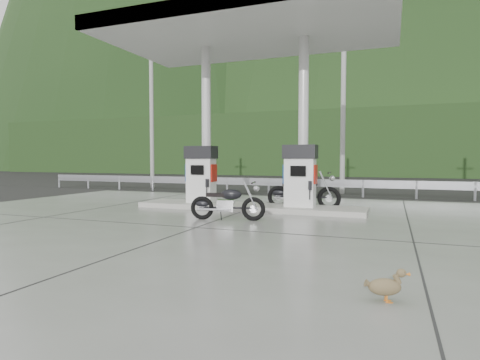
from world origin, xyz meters
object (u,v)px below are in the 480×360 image
(motorcycle_right, at_px, (303,193))
(gas_pump_right, at_px, (300,176))
(motorcycle_left, at_px, (227,203))
(gas_pump_left, at_px, (201,174))
(duck, at_px, (385,287))

(motorcycle_right, bearing_deg, gas_pump_right, -88.66)
(gas_pump_right, relative_size, motorcycle_right, 0.85)
(motorcycle_left, bearing_deg, gas_pump_right, 46.71)
(gas_pump_left, distance_m, motorcycle_right, 3.28)
(gas_pump_left, xyz_separation_m, motorcycle_left, (1.83, -2.20, -0.63))
(gas_pump_right, distance_m, duck, 7.43)
(gas_pump_left, relative_size, duck, 4.17)
(gas_pump_left, height_order, duck, gas_pump_left)
(gas_pump_left, distance_m, gas_pump_right, 3.20)
(motorcycle_left, xyz_separation_m, duck, (3.82, -4.76, -0.27))
(duck, bearing_deg, gas_pump_right, 92.30)
(gas_pump_left, bearing_deg, motorcycle_right, 13.64)
(motorcycle_left, distance_m, duck, 6.11)
(gas_pump_left, bearing_deg, duck, -50.92)
(duck, bearing_deg, motorcycle_left, 111.68)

